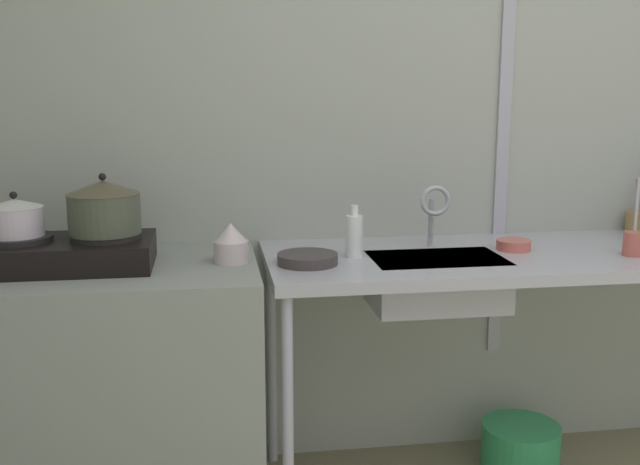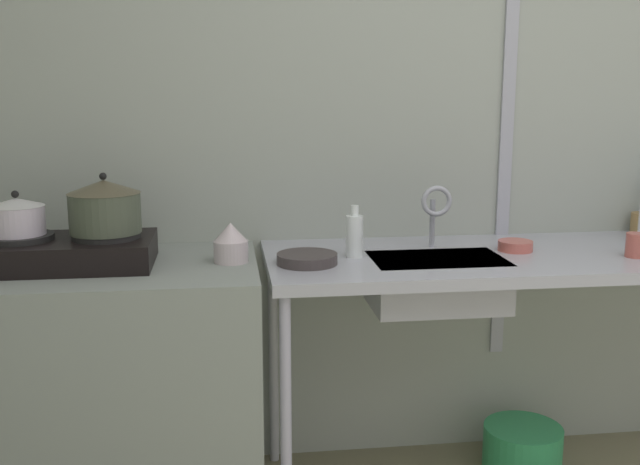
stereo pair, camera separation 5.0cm
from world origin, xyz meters
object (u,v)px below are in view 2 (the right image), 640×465
at_px(stove, 64,251).
at_px(cup_by_rack, 636,245).
at_px(small_bowl_on_drainboard, 515,246).
at_px(frying_pan, 307,259).
at_px(percolator, 231,243).
at_px(bottle_by_sink, 354,235).
at_px(sink_basin, 437,282).
at_px(pot_on_right_burner, 105,206).
at_px(pot_on_left_burner, 17,216).
at_px(faucet, 436,207).
at_px(bucket_on_floor, 522,450).

distance_m(stove, cup_by_rack, 1.92).
bearing_deg(small_bowl_on_drainboard, frying_pan, -172.37).
bearing_deg(percolator, frying_pan, -13.49).
relative_size(small_bowl_on_drainboard, bottle_by_sink, 0.68).
bearing_deg(stove, sink_basin, -2.20).
distance_m(pot_on_right_burner, small_bowl_on_drainboard, 1.42).
bearing_deg(small_bowl_on_drainboard, pot_on_right_burner, -178.72).
xyz_separation_m(pot_on_left_burner, sink_basin, (1.38, -0.05, -0.26)).
bearing_deg(percolator, bottle_by_sink, 2.65).
xyz_separation_m(pot_on_left_burner, small_bowl_on_drainboard, (1.69, 0.03, -0.15)).
xyz_separation_m(frying_pan, bottle_by_sink, (0.17, 0.08, 0.06)).
height_order(percolator, cup_by_rack, percolator).
height_order(pot_on_right_burner, faucet, pot_on_right_burner).
relative_size(sink_basin, faucet, 1.96).
height_order(faucet, frying_pan, faucet).
relative_size(frying_pan, small_bowl_on_drainboard, 1.64).
bearing_deg(faucet, bucket_on_floor, -5.26).
bearing_deg(pot_on_right_burner, small_bowl_on_drainboard, 1.28).
bearing_deg(bucket_on_floor, pot_on_left_burner, -178.06).
relative_size(frying_pan, bucket_on_floor, 0.68).
relative_size(pot_on_left_burner, faucet, 0.76).
bearing_deg(faucet, sink_basin, -101.62).
xyz_separation_m(cup_by_rack, bottle_by_sink, (-0.96, 0.13, 0.03)).
xyz_separation_m(faucet, small_bowl_on_drainboard, (0.28, -0.06, -0.14)).
xyz_separation_m(sink_basin, frying_pan, (-0.45, -0.02, 0.10)).
height_order(pot_on_left_burner, percolator, pot_on_left_burner).
distance_m(frying_pan, small_bowl_on_drainboard, 0.77).
distance_m(pot_on_right_burner, bottle_by_sink, 0.83).
relative_size(percolator, bucket_on_floor, 0.45).
distance_m(pot_on_left_burner, cup_by_rack, 2.07).
xyz_separation_m(percolator, cup_by_rack, (1.38, -0.11, -0.02)).
distance_m(pot_on_left_burner, faucet, 1.41).
relative_size(stove, percolator, 4.29).
relative_size(sink_basin, bucket_on_floor, 1.53).
xyz_separation_m(faucet, bottle_by_sink, (-0.31, -0.08, -0.08)).
height_order(cup_by_rack, bottle_by_sink, bottle_by_sink).
xyz_separation_m(pot_on_left_burner, cup_by_rack, (2.06, -0.12, -0.13)).
bearing_deg(faucet, pot_on_left_burner, -176.20).
bearing_deg(bucket_on_floor, faucet, 174.74).
height_order(percolator, frying_pan, percolator).
bearing_deg(bucket_on_floor, sink_basin, -164.64).
xyz_separation_m(faucet, frying_pan, (-0.48, -0.16, -0.14)).
xyz_separation_m(percolator, frying_pan, (0.25, -0.06, -0.05)).
height_order(bottle_by_sink, bucket_on_floor, bottle_by_sink).
bearing_deg(cup_by_rack, pot_on_right_burner, 176.22).
distance_m(sink_basin, bucket_on_floor, 0.82).
relative_size(sink_basin, bottle_by_sink, 2.53).
xyz_separation_m(frying_pan, bucket_on_floor, (0.84, 0.13, -0.81)).
bearing_deg(small_bowl_on_drainboard, stove, -178.83).
relative_size(pot_on_right_burner, small_bowl_on_drainboard, 1.90).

